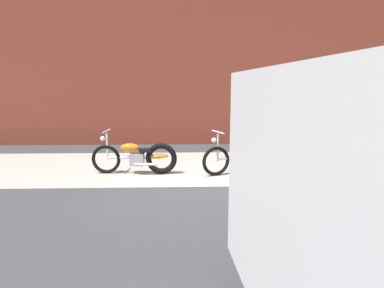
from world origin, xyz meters
The scene contains 5 objects.
ground_plane centered at (0.00, 0.00, 0.00)m, with size 80.00×80.00×0.00m, color #38383A.
sidewalk_slab centered at (0.00, 1.75, 0.00)m, with size 36.00×3.50×0.01m, color #9E998E.
brick_building_wall centered at (0.00, 5.20, 2.90)m, with size 36.00×0.50×5.80m, color brown.
motorcycle_orange centered at (-1.42, 1.08, 0.40)m, with size 2.01×0.58×1.03m.
motorcycle_red centered at (1.09, 1.12, 0.40)m, with size 1.92×0.90×1.03m.
Camera 1 is at (-0.47, -6.43, 2.04)m, focal length 30.70 mm.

